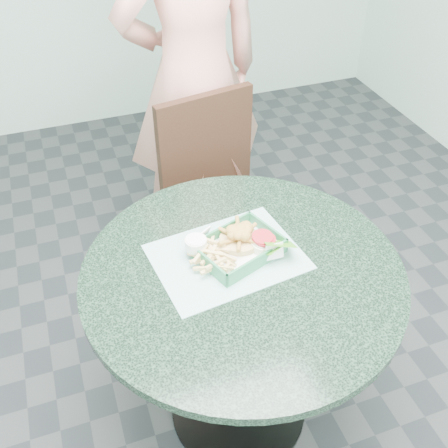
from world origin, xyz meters
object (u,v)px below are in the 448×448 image
object	(u,v)px
crab_sandwich	(243,240)
sauce_ramekin	(198,238)
diner_person	(192,30)
dining_chair	(214,191)
cafe_table	(241,311)
food_basket	(239,255)

from	to	relation	value
crab_sandwich	sauce_ramekin	world-z (taller)	crab_sandwich
crab_sandwich	diner_person	bearing A→B (deg)	82.05
dining_chair	cafe_table	bearing A→B (deg)	-112.08
dining_chair	food_basket	size ratio (longest dim) A/B	3.84
sauce_ramekin	cafe_table	bearing A→B (deg)	-55.85
food_basket	diner_person	bearing A→B (deg)	80.80
sauce_ramekin	diner_person	bearing A→B (deg)	73.46
food_basket	crab_sandwich	world-z (taller)	crab_sandwich
cafe_table	sauce_ramekin	size ratio (longest dim) A/B	14.57
cafe_table	diner_person	size ratio (longest dim) A/B	0.43
cafe_table	dining_chair	distance (m)	0.72
diner_person	crab_sandwich	xyz separation A→B (m)	(-0.13, -0.92, -0.32)
food_basket	sauce_ramekin	world-z (taller)	sauce_ramekin
crab_sandwich	cafe_table	bearing A→B (deg)	-112.17
dining_chair	sauce_ramekin	xyz separation A→B (m)	(-0.24, -0.56, 0.27)
crab_sandwich	food_basket	bearing A→B (deg)	-134.73
cafe_table	dining_chair	world-z (taller)	dining_chair
diner_person	food_basket	xyz separation A→B (m)	(-0.15, -0.94, -0.35)
crab_sandwich	sauce_ramekin	size ratio (longest dim) A/B	1.89
sauce_ramekin	food_basket	bearing A→B (deg)	-35.94
dining_chair	diner_person	size ratio (longest dim) A/B	0.42
dining_chair	sauce_ramekin	world-z (taller)	dining_chair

